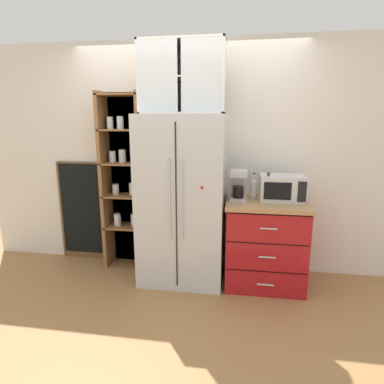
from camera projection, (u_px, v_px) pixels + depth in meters
ground_plane at (183, 277)px, 3.55m from camera, size 10.70×10.70×0.00m
wall_back_cream at (189, 158)px, 3.65m from camera, size 5.00×0.10×2.55m
refrigerator at (183, 200)px, 3.37m from camera, size 0.87×0.69×1.76m
pantry_shelf_column at (125, 179)px, 3.69m from camera, size 0.52×0.32×2.01m
counter_cabinet at (265, 242)px, 3.35m from camera, size 0.82×0.68×0.90m
microwave at (282, 188)px, 3.24m from camera, size 0.44×0.33×0.26m
coffee_maker at (238, 185)px, 3.26m from camera, size 0.17×0.20×0.31m
mug_sage at (267, 196)px, 3.26m from camera, size 0.11×0.07×0.09m
mug_cream at (267, 195)px, 3.28m from camera, size 0.11×0.08×0.09m
bottle_clear at (254, 187)px, 3.33m from camera, size 0.06×0.06×0.27m
bottle_green at (268, 189)px, 3.20m from camera, size 0.07×0.07×0.29m
upper_cabinet at (183, 78)px, 3.15m from camera, size 0.84×0.32×0.69m
chalkboard_menu at (83, 211)px, 3.92m from camera, size 0.60×0.04×1.22m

